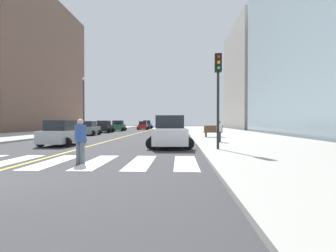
{
  "coord_description": "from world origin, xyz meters",
  "views": [
    {
      "loc": [
        6.06,
        -6.63,
        1.65
      ],
      "look_at": [
        4.52,
        28.25,
        1.08
      ],
      "focal_mm": 28.43,
      "sensor_mm": 36.0,
      "label": 1
    }
  ],
  "objects": [
    {
      "name": "crosswalk_paint",
      "position": [
        0.0,
        4.0,
        0.01
      ],
      "size": [
        13.5,
        4.0,
        0.01
      ],
      "color": "silver",
      "rests_on": "ground"
    },
    {
      "name": "car_gray_sixth",
      "position": [
        -5.01,
        25.2,
        0.8
      ],
      "size": [
        2.4,
        3.85,
        1.72
      ],
      "rotation": [
        0.0,
        0.0,
        0.0
      ],
      "color": "slate",
      "rests_on": "ground"
    },
    {
      "name": "car_white_fourth",
      "position": [
        5.42,
        10.4,
        0.95
      ],
      "size": [
        2.98,
        4.65,
        2.04
      ],
      "rotation": [
        0.0,
        0.0,
        3.19
      ],
      "color": "silver",
      "rests_on": "ground"
    },
    {
      "name": "sidewalk_kerb_east",
      "position": [
        12.2,
        20.0,
        0.07
      ],
      "size": [
        10.0,
        120.0,
        0.15
      ],
      "primitive_type": "cube",
      "color": "#9E9B93",
      "rests_on": "ground"
    },
    {
      "name": "car_red_third",
      "position": [
        -1.53,
        48.16,
        0.81
      ],
      "size": [
        2.52,
        3.95,
        1.74
      ],
      "rotation": [
        0.0,
        0.0,
        0.04
      ],
      "color": "red",
      "rests_on": "ground"
    },
    {
      "name": "lane_divider_paint",
      "position": [
        0.0,
        40.0,
        0.01
      ],
      "size": [
        0.16,
        80.0,
        0.01
      ],
      "primitive_type": "cube",
      "color": "yellow",
      "rests_on": "ground"
    },
    {
      "name": "low_rise_brick_west",
      "position": [
        -26.51,
        45.02,
        13.12
      ],
      "size": [
        16.0,
        32.0,
        26.24
      ],
      "primitive_type": "cube",
      "color": "brown",
      "rests_on": "ground"
    },
    {
      "name": "pedestrian_crossing",
      "position": [
        2.17,
        3.62,
        0.97
      ],
      "size": [
        0.44,
        0.44,
        1.76
      ],
      "rotation": [
        0.0,
        0.0,
        2.76
      ],
      "color": "slate",
      "rests_on": "ground"
    },
    {
      "name": "parking_garage_concrete",
      "position": [
        27.51,
        57.0,
        12.0
      ],
      "size": [
        18.0,
        24.0,
        24.01
      ],
      "primitive_type": "cube",
      "color": "#9E9B93",
      "rests_on": "ground"
    },
    {
      "name": "sidewalk_kerb_west",
      "position": [
        -12.2,
        20.0,
        0.07
      ],
      "size": [
        10.0,
        120.0,
        0.15
      ],
      "primitive_type": "cube",
      "color": "#9E9B93",
      "rests_on": "ground"
    },
    {
      "name": "pedestrian_waiting_east",
      "position": [
        8.97,
        13.06,
        1.02
      ],
      "size": [
        0.39,
        0.39,
        1.57
      ],
      "rotation": [
        0.0,
        0.0,
        4.09
      ],
      "color": "#232847",
      "rests_on": "sidewalk_kerb_east"
    },
    {
      "name": "park_bench",
      "position": [
        9.3,
        19.43,
        0.69
      ],
      "size": [
        1.85,
        0.73,
        1.12
      ],
      "rotation": [
        0.0,
        0.0,
        1.67
      ],
      "color": "brown",
      "rests_on": "sidewalk_kerb_east"
    },
    {
      "name": "car_green_second",
      "position": [
        -4.9,
        40.31,
        0.87
      ],
      "size": [
        2.67,
        4.21,
        1.86
      ],
      "rotation": [
        0.0,
        0.0,
        0.03
      ],
      "color": "#236B42",
      "rests_on": "ground"
    },
    {
      "name": "car_blue_seventh",
      "position": [
        -1.91,
        57.85,
        0.92
      ],
      "size": [
        2.82,
        4.44,
        1.96
      ],
      "rotation": [
        0.0,
        0.0,
        0.03
      ],
      "color": "#2D479E",
      "rests_on": "ground"
    },
    {
      "name": "car_black_nearest",
      "position": [
        -5.26,
        32.83,
        0.85
      ],
      "size": [
        2.59,
        4.11,
        1.82
      ],
      "rotation": [
        0.0,
        0.0,
        0.02
      ],
      "color": "black",
      "rests_on": "ground"
    },
    {
      "name": "traffic_light_near_corner",
      "position": [
        8.14,
        7.92,
        3.78
      ],
      "size": [
        0.36,
        0.41,
        5.19
      ],
      "rotation": [
        0.0,
        0.0,
        3.14
      ],
      "color": "black",
      "rests_on": "sidewalk_kerb_east"
    },
    {
      "name": "street_lamp",
      "position": [
        -7.99,
        31.67,
        4.81
      ],
      "size": [
        0.44,
        0.44,
        7.95
      ],
      "color": "#38383D",
      "rests_on": "sidewalk_kerb_west"
    },
    {
      "name": "car_silver_fifth",
      "position": [
        -2.09,
        11.4,
        0.81
      ],
      "size": [
        2.53,
        3.95,
        1.73
      ],
      "rotation": [
        0.0,
        0.0,
        -0.04
      ],
      "color": "#B7B7BC",
      "rests_on": "ground"
    }
  ]
}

